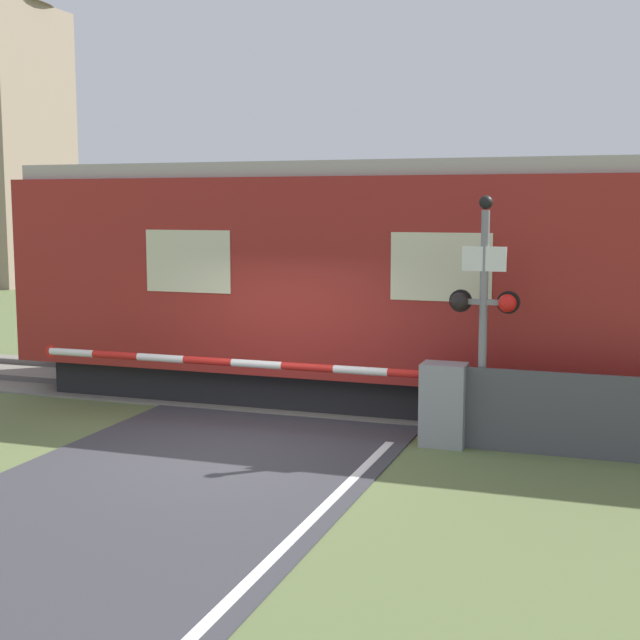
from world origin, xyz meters
The scene contains 6 objects.
ground_plane centered at (0.00, 0.00, 0.00)m, with size 80.00×80.00×0.00m, color #5B6B3D.
track_bed centered at (0.00, 3.61, 0.02)m, with size 36.00×3.20×0.13m.
train centered at (2.38, 3.61, 2.00)m, with size 14.62×3.14×3.90m.
crossing_barrier centered at (1.99, 1.15, 0.65)m, with size 6.64×0.44×1.13m.
signal_post centered at (3.12, 1.22, 1.92)m, with size 0.93×0.26×3.36m.
roadside_fence centered at (4.47, 1.13, 0.55)m, with size 3.28×0.06×1.10m.
Camera 1 is at (4.89, -10.49, 3.23)m, focal length 50.00 mm.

